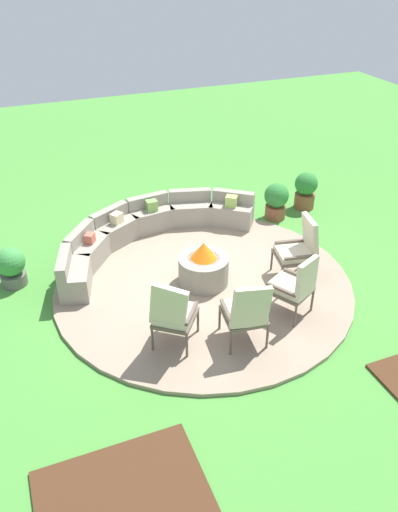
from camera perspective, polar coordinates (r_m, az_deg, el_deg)
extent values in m
plane|color=#478C38|center=(8.49, 0.50, -3.24)|extent=(24.00, 24.00, 0.00)
cylinder|color=gray|center=(8.47, 0.50, -3.07)|extent=(4.89, 4.89, 0.06)
cube|color=#472B19|center=(5.89, -8.62, -24.85)|extent=(1.76, 1.21, 0.04)
cylinder|color=gray|center=(8.32, 0.51, -1.58)|extent=(0.82, 0.82, 0.47)
cylinder|color=black|center=(8.21, 0.52, -0.39)|extent=(0.53, 0.53, 0.06)
cone|color=orange|center=(8.11, 0.52, 0.62)|extent=(0.43, 0.43, 0.28)
cube|color=gray|center=(10.06, 3.64, 4.64)|extent=(0.93, 0.86, 0.43)
cube|color=gray|center=(10.04, 3.89, 6.66)|extent=(0.75, 0.63, 0.23)
cube|color=gray|center=(10.09, -0.92, 4.82)|extent=(0.91, 0.65, 0.43)
cube|color=gray|center=(10.08, -1.02, 6.85)|extent=(0.84, 0.37, 0.23)
cube|color=gray|center=(9.92, -5.36, 4.15)|extent=(0.87, 0.55, 0.43)
cube|color=gray|center=(9.89, -5.80, 6.16)|extent=(0.84, 0.26, 0.23)
cube|color=gray|center=(9.55, -9.27, 2.65)|extent=(0.94, 0.80, 0.43)
cube|color=gray|center=(9.49, -10.04, 4.63)|extent=(0.79, 0.55, 0.23)
cube|color=gray|center=(9.02, -12.20, 0.39)|extent=(0.86, 0.92, 0.43)
cube|color=gray|center=(8.92, -13.26, 2.30)|extent=(0.63, 0.75, 0.23)
cube|color=gray|center=(8.39, -13.65, -2.50)|extent=(0.65, 0.91, 0.43)
cube|color=gray|center=(8.23, -14.93, -0.69)|extent=(0.37, 0.83, 0.23)
cube|color=#70A34C|center=(9.74, -5.33, 5.66)|extent=(0.20, 0.17, 0.20)
cube|color=beige|center=(9.37, -9.22, 4.21)|extent=(0.26, 0.25, 0.20)
cube|color=#93B756|center=(9.87, 3.64, 6.15)|extent=(0.28, 0.27, 0.21)
cube|color=#BC5B47|center=(8.85, -12.13, 1.96)|extent=(0.21, 0.21, 0.16)
cylinder|color=brown|center=(7.48, -3.79, -6.59)|extent=(0.04, 0.04, 0.38)
cylinder|color=brown|center=(7.36, -0.12, -7.26)|extent=(0.04, 0.04, 0.38)
cylinder|color=brown|center=(7.09, -5.25, -9.27)|extent=(0.04, 0.04, 0.38)
cylinder|color=brown|center=(6.96, -1.37, -10.04)|extent=(0.04, 0.04, 0.38)
cube|color=brown|center=(7.07, -2.67, -6.94)|extent=(0.78, 0.79, 0.05)
cube|color=beige|center=(7.03, -2.69, -6.49)|extent=(0.71, 0.72, 0.09)
cube|color=beige|center=(6.66, -3.43, -5.78)|extent=(0.47, 0.47, 0.76)
cube|color=brown|center=(7.05, -4.53, -5.74)|extent=(0.34, 0.43, 0.04)
cube|color=brown|center=(6.93, -0.84, -6.41)|extent=(0.34, 0.43, 0.04)
cylinder|color=brown|center=(7.40, 2.32, -7.00)|extent=(0.04, 0.04, 0.38)
cylinder|color=brown|center=(7.54, 6.19, -6.34)|extent=(0.04, 0.04, 0.38)
cylinder|color=brown|center=(7.01, 3.59, -9.75)|extent=(0.04, 0.04, 0.38)
cylinder|color=brown|center=(7.15, 7.66, -8.99)|extent=(0.04, 0.04, 0.38)
cube|color=brown|center=(7.13, 5.02, -6.67)|extent=(0.63, 0.65, 0.05)
cube|color=beige|center=(7.09, 5.05, -6.23)|extent=(0.58, 0.60, 0.09)
cube|color=beige|center=(6.74, 5.83, -5.77)|extent=(0.57, 0.16, 0.66)
cube|color=brown|center=(6.98, 3.11, -6.14)|extent=(0.11, 0.50, 0.04)
cube|color=brown|center=(7.12, 6.99, -5.49)|extent=(0.11, 0.50, 0.04)
cylinder|color=brown|center=(7.76, 7.21, -5.12)|extent=(0.04, 0.04, 0.38)
cylinder|color=brown|center=(8.12, 9.18, -3.41)|extent=(0.04, 0.04, 0.38)
cylinder|color=brown|center=(7.56, 10.72, -6.70)|extent=(0.04, 0.04, 0.38)
cylinder|color=brown|center=(7.92, 12.58, -4.86)|extent=(0.04, 0.04, 0.38)
cube|color=brown|center=(7.71, 10.07, -3.72)|extent=(0.76, 0.78, 0.05)
cube|color=beige|center=(7.67, 10.12, -3.30)|extent=(0.70, 0.71, 0.09)
cube|color=beige|center=(7.44, 11.97, -2.49)|extent=(0.50, 0.35, 0.61)
cube|color=brown|center=(7.45, 9.21, -3.74)|extent=(0.28, 0.46, 0.04)
cube|color=brown|center=(7.81, 11.07, -2.10)|extent=(0.28, 0.46, 0.04)
cylinder|color=brown|center=(8.32, 9.22, -2.42)|extent=(0.04, 0.04, 0.38)
cylinder|color=brown|center=(8.73, 8.15, -0.48)|extent=(0.04, 0.04, 0.38)
cylinder|color=brown|center=(8.51, 12.70, -2.01)|extent=(0.04, 0.04, 0.38)
cylinder|color=brown|center=(8.91, 11.49, -0.14)|extent=(0.04, 0.04, 0.38)
cube|color=brown|center=(8.50, 10.53, -0.03)|extent=(0.68, 0.67, 0.05)
cube|color=beige|center=(8.46, 10.58, 0.37)|extent=(0.63, 0.61, 0.09)
cube|color=beige|center=(8.40, 12.38, 2.17)|extent=(0.27, 0.56, 0.68)
cube|color=brown|center=(8.23, 11.20, -0.16)|extent=(0.49, 0.15, 0.04)
cube|color=brown|center=(8.63, 10.07, 1.60)|extent=(0.49, 0.15, 0.04)
cylinder|color=#605B56|center=(8.99, -20.01, -2.41)|extent=(0.42, 0.42, 0.21)
sphere|color=#3D8E42|center=(8.81, -20.41, -0.62)|extent=(0.48, 0.48, 0.48)
cylinder|color=brown|center=(10.56, 8.53, 4.93)|extent=(0.42, 0.42, 0.28)
sphere|color=#2D7A33|center=(10.39, 8.69, 6.73)|extent=(0.49, 0.49, 0.49)
cylinder|color=brown|center=(11.08, 11.71, 6.10)|extent=(0.42, 0.42, 0.32)
sphere|color=#2D7A33|center=(10.91, 11.93, 7.94)|extent=(0.48, 0.48, 0.48)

